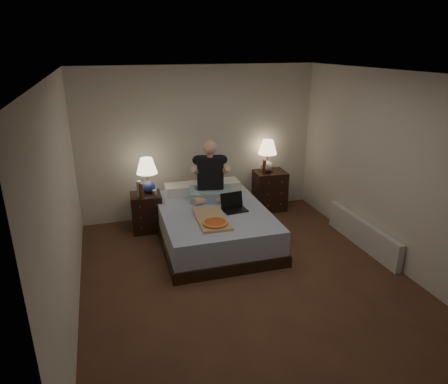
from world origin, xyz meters
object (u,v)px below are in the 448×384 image
object	(u,v)px
radiator	(362,234)
water_bottle	(139,189)
soda_can	(155,193)
beer_bottle_left	(141,190)
bed	(214,225)
lamp_left	(147,176)
nightstand_right	(269,190)
lamp_right	(267,156)
laptop	(235,203)
pizza_box	(215,224)
person	(210,171)
beer_bottle_right	(264,166)
nightstand_left	(147,212)

from	to	relation	value
radiator	water_bottle	bearing A→B (deg)	154.75
soda_can	beer_bottle_left	bearing A→B (deg)	179.32
bed	lamp_left	xyz separation A→B (m)	(-0.85, 0.74, 0.63)
bed	nightstand_right	bearing A→B (deg)	36.74
nightstand_right	beer_bottle_left	xyz separation A→B (m)	(-2.27, -0.38, 0.37)
lamp_right	laptop	world-z (taller)	lamp_right
pizza_box	beer_bottle_left	bearing A→B (deg)	129.08
bed	soda_can	xyz separation A→B (m)	(-0.78, 0.55, 0.40)
lamp_left	laptop	xyz separation A→B (m)	(1.13, -0.88, -0.26)
lamp_right	pizza_box	world-z (taller)	lamp_right
lamp_left	laptop	bearing A→B (deg)	-37.87
person	lamp_right	bearing A→B (deg)	35.32
lamp_right	beer_bottle_right	world-z (taller)	lamp_right
nightstand_left	radiator	size ratio (longest dim) A/B	0.38
radiator	lamp_right	bearing A→B (deg)	114.18
bed	lamp_left	size ratio (longest dim) A/B	3.64
bed	laptop	bearing A→B (deg)	-24.98
person	pizza_box	distance (m)	1.10
water_bottle	lamp_right	bearing A→B (deg)	8.19
beer_bottle_left	radiator	xyz separation A→B (m)	(3.00, -1.37, -0.52)
person	radiator	xyz separation A→B (m)	(1.95, -1.25, -0.77)
beer_bottle_left	beer_bottle_right	distance (m)	2.17
lamp_left	nightstand_left	bearing A→B (deg)	-129.03
soda_can	person	bearing A→B (deg)	-8.19
nightstand_right	laptop	bearing A→B (deg)	-129.85
pizza_box	lamp_right	bearing A→B (deg)	49.65
lamp_right	lamp_left	bearing A→B (deg)	-174.90
water_bottle	laptop	xyz separation A→B (m)	(1.29, -0.75, -0.10)
lamp_right	person	size ratio (longest dim) A/B	0.60
bed	radiator	world-z (taller)	bed
person	pizza_box	bearing A→B (deg)	-90.25
soda_can	beer_bottle_left	xyz separation A→B (m)	(-0.20, 0.00, 0.06)
radiator	lamp_left	bearing A→B (deg)	151.46
soda_can	person	world-z (taller)	person
soda_can	radiator	world-z (taller)	soda_can
beer_bottle_left	laptop	bearing A→B (deg)	-28.75
nightstand_left	lamp_left	xyz separation A→B (m)	(0.06, 0.07, 0.58)
nightstand_left	water_bottle	distance (m)	0.44
beer_bottle_left	person	size ratio (longest dim) A/B	0.25
nightstand_right	radiator	size ratio (longest dim) A/B	0.44
beer_bottle_left	person	bearing A→B (deg)	-6.78
nightstand_right	person	xyz separation A→B (m)	(-1.22, -0.50, 0.62)
person	bed	bearing A→B (deg)	-87.87
water_bottle	person	bearing A→B (deg)	-9.46
nightstand_right	beer_bottle_right	size ratio (longest dim) A/B	3.05
pizza_box	lamp_left	bearing A→B (deg)	120.77
bed	beer_bottle_right	size ratio (longest dim) A/B	8.85
lamp_right	water_bottle	world-z (taller)	lamp_right
water_bottle	lamp_left	bearing A→B (deg)	41.77
beer_bottle_right	beer_bottle_left	bearing A→B (deg)	-171.40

